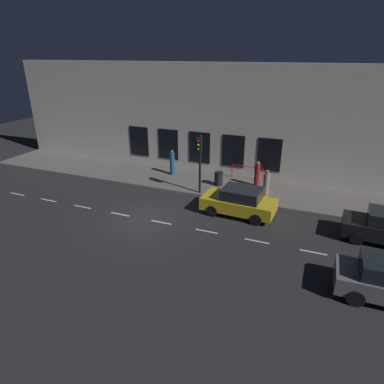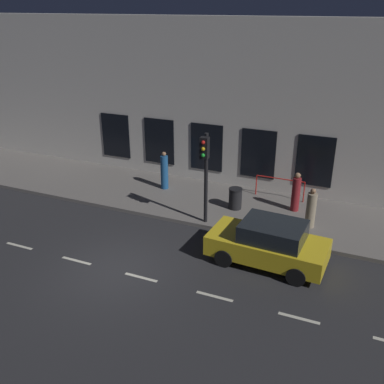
# 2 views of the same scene
# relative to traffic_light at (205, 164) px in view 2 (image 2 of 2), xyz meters

# --- Properties ---
(ground_plane) EXTENTS (60.00, 60.00, 0.00)m
(ground_plane) POSITION_rel_traffic_light_xyz_m (-4.22, 1.59, -2.68)
(ground_plane) COLOR #28282B
(sidewalk) EXTENTS (4.50, 32.00, 0.15)m
(sidewalk) POSITION_rel_traffic_light_xyz_m (2.03, 1.59, -2.60)
(sidewalk) COLOR slate
(sidewalk) RESTS_ON ground
(building_facade) EXTENTS (0.65, 32.00, 7.86)m
(building_facade) POSITION_rel_traffic_light_xyz_m (4.58, 1.59, 1.24)
(building_facade) COLOR beige
(building_facade) RESTS_ON ground
(lane_centre_line) EXTENTS (0.12, 27.20, 0.01)m
(lane_centre_line) POSITION_rel_traffic_light_xyz_m (-4.22, 0.59, -2.67)
(lane_centre_line) COLOR beige
(lane_centre_line) RESTS_ON ground
(traffic_light) EXTENTS (0.49, 0.32, 3.72)m
(traffic_light) POSITION_rel_traffic_light_xyz_m (0.00, 0.00, 0.00)
(traffic_light) COLOR black
(traffic_light) RESTS_ON sidewalk
(parked_car_0) EXTENTS (2.12, 4.12, 1.58)m
(parked_car_0) POSITION_rel_traffic_light_xyz_m (-1.70, -3.04, -1.89)
(parked_car_0) COLOR gold
(parked_car_0) RESTS_ON ground
(pedestrian_0) EXTENTS (0.54, 0.54, 1.65)m
(pedestrian_0) POSITION_rel_traffic_light_xyz_m (1.32, -3.98, -1.77)
(pedestrian_0) COLOR gray
(pedestrian_0) RESTS_ON sidewalk
(pedestrian_1) EXTENTS (0.50, 0.50, 1.72)m
(pedestrian_1) POSITION_rel_traffic_light_xyz_m (2.60, -3.14, -1.73)
(pedestrian_1) COLOR maroon
(pedestrian_1) RESTS_ON sidewalk
(pedestrian_2) EXTENTS (0.40, 0.40, 1.83)m
(pedestrian_2) POSITION_rel_traffic_light_xyz_m (2.59, 3.08, -1.68)
(pedestrian_2) COLOR #1E5189
(pedestrian_2) RESTS_ON sidewalk
(trash_bin) EXTENTS (0.59, 0.59, 0.92)m
(trash_bin) POSITION_rel_traffic_light_xyz_m (1.79, -0.72, -2.06)
(trash_bin) COLOR black
(trash_bin) RESTS_ON sidewalk
(red_railing) EXTENTS (0.05, 2.23, 0.97)m
(red_railing) POSITION_rel_traffic_light_xyz_m (3.60, -2.25, -1.80)
(red_railing) COLOR red
(red_railing) RESTS_ON sidewalk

